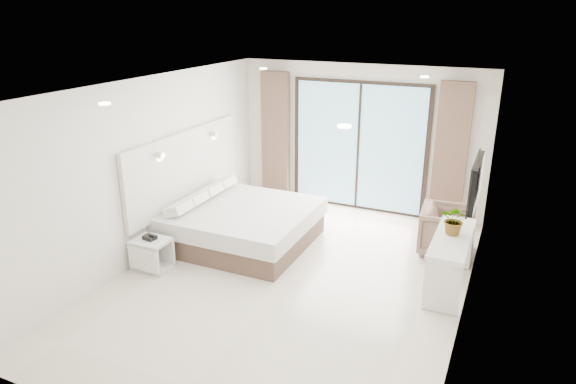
% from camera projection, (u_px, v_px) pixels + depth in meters
% --- Properties ---
extents(ground, '(6.20, 6.20, 0.00)m').
position_uv_depth(ground, '(290.00, 280.00, 7.23)').
color(ground, beige).
rests_on(ground, ground).
extents(room_shell, '(4.62, 6.22, 2.72)m').
position_uv_depth(room_shell, '(302.00, 155.00, 7.50)').
color(room_shell, silver).
rests_on(room_shell, ground).
extents(bed, '(2.16, 2.05, 0.74)m').
position_uv_depth(bed, '(242.00, 224.00, 8.30)').
color(bed, brown).
rests_on(bed, ground).
extents(nightstand, '(0.51, 0.42, 0.46)m').
position_uv_depth(nightstand, '(152.00, 254.00, 7.47)').
color(nightstand, silver).
rests_on(nightstand, ground).
extents(phone, '(0.20, 0.16, 0.06)m').
position_uv_depth(phone, '(150.00, 237.00, 7.39)').
color(phone, black).
rests_on(phone, nightstand).
extents(console_desk, '(0.46, 1.48, 0.77)m').
position_uv_depth(console_desk, '(451.00, 251.00, 6.85)').
color(console_desk, silver).
rests_on(console_desk, ground).
extents(plant, '(0.41, 0.44, 0.32)m').
position_uv_depth(plant, '(455.00, 223.00, 6.78)').
color(plant, '#33662D').
rests_on(plant, console_desk).
extents(armchair, '(0.79, 0.84, 0.81)m').
position_uv_depth(armchair, '(447.00, 228.00, 7.91)').
color(armchair, '#866757').
rests_on(armchair, ground).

